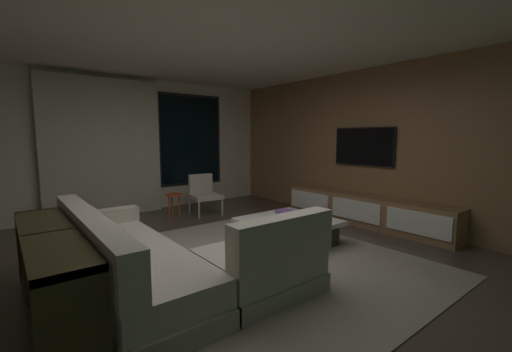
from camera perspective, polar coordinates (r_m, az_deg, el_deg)
The scene contains 13 objects.
floor at distance 4.02m, azimuth -3.83°, elevation -15.31°, with size 9.20×9.20×0.00m, color #473D33.
back_wall_with_window at distance 6.99m, azimuth -21.49°, elevation 4.97°, with size 6.60×0.30×2.70m.
media_wall at distance 6.01m, azimuth 20.93°, elevation 4.83°, with size 0.12×7.80×2.70m.
ceiling at distance 3.91m, azimuth -4.18°, elevation 24.50°, with size 8.20×8.20×0.00m, color beige.
area_rug at distance 4.14m, azimuth 1.11°, elevation -14.53°, with size 3.20×3.80×0.01m, color gray.
sectional_couch at distance 3.41m, azimuth -15.92°, elevation -14.42°, with size 1.98×2.50×0.82m.
coffee_table at distance 4.68m, azimuth 5.72°, elevation -9.64°, with size 1.16×1.16×0.36m.
book_stack_on_coffee_table at distance 4.80m, azimuth 5.12°, elevation -6.54°, with size 0.22×0.21×0.09m.
accent_chair_near_window at distance 6.50m, azimuth -9.17°, elevation -2.80°, with size 0.60×0.62×0.78m.
side_stool at distance 6.27m, azimuth -14.22°, elevation -3.85°, with size 0.32×0.32×0.46m.
media_console at distance 5.92m, azimuth 18.61°, elevation -5.82°, with size 0.46×3.10×0.52m.
mounted_tv at distance 6.05m, azimuth 18.37°, elevation 4.94°, with size 0.05×1.16×0.67m.
console_table_behind_couch at distance 3.29m, azimuth -32.20°, elevation -13.80°, with size 0.40×2.10×0.74m.
Camera 1 is at (-2.10, -3.07, 1.51)m, focal length 22.78 mm.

